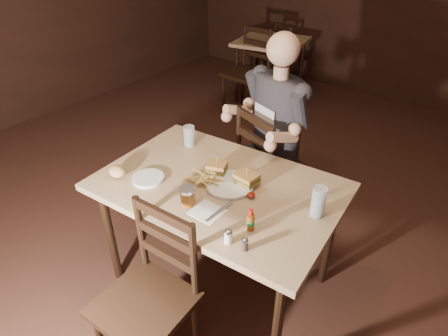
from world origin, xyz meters
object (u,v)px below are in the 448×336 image
Objects in this scene: chair_near at (144,304)px; side_plate at (148,179)px; main_table at (219,194)px; bg_chair_near at (245,74)px; syrup_dispenser at (187,196)px; hot_sauce at (251,220)px; chair_far at (274,169)px; bg_table at (271,47)px; bg_chair_far at (291,56)px; dinner_plate at (230,185)px; glass_right at (318,202)px; glass_left at (189,136)px; diner at (274,108)px.

chair_near is 0.67m from side_plate.
main_table is 1.42× the size of bg_chair_near.
chair_near is 0.56m from syrup_dispenser.
chair_far is at bearing 114.25° from hot_sauce.
bg_table is (-1.41, 2.78, -0.02)m from main_table.
bg_table is 1.07× the size of bg_chair_far.
dinner_plate is at bearing 86.01° from chair_near.
chair_far is at bearing 134.39° from glass_right.
side_plate reaches higher than bg_table.
glass_left is at bearing 172.75° from glass_right.
chair_near is 5.58× the size of glass_right.
main_table is 0.76m from chair_far.
glass_left reaches higher than hot_sauce.
bg_table is 3.32m from glass_right.
diner is (-0.14, 1.32, 0.52)m from chair_near.
diner reaches higher than syrup_dispenser.
chair_far is (1.34, -2.06, -0.21)m from bg_table.
glass_right is (0.48, 0.08, 0.07)m from dinner_plate.
diner is at bearing 139.44° from bg_chair_far.
main_table is 0.69m from chair_near.
syrup_dispenser is at bearing -3.83° from side_plate.
main_table is 1.49× the size of bg_table.
diner is 0.92m from syrup_dispenser.
dinner_plate is at bearing -170.94° from glass_right.
side_plate is at bearing 92.18° from chair_far.
chair_near is at bearing -122.17° from hot_sauce.
hot_sauce is 1.19× the size of syrup_dispenser.
bg_chair_near is 2.10m from diner.
chair_far is 3.64× the size of dinner_plate.
chair_far reaches higher than side_plate.
main_table is 0.10m from dinner_plate.
glass_right is at bearing 19.60° from side_plate.
chair_far reaches higher than dinner_plate.
glass_right is at bearing 152.86° from chair_far.
chair_far reaches higher than glass_left.
main_table and bg_table have the same top height.
diner is (1.33, -1.56, 0.48)m from bg_chair_near.
chair_near is 6.77× the size of glass_left.
diner is at bearing 89.14° from syrup_dispenser.
chair_near is at bearing -60.99° from glass_left.
chair_far reaches higher than bg_table.
glass_right is (0.48, 0.75, 0.40)m from chair_near.
bg_table is at bearing 116.80° from main_table.
syrup_dispenser is (0.41, -0.46, -0.02)m from glass_left.
diner is 0.94m from side_plate.
dinner_plate is at bearing 30.77° from side_plate.
main_table is at bearing -54.94° from bg_chair_near.
chair_far is 5.86× the size of glass_right.
bg_table is 7.88× the size of hot_sauce.
chair_far reaches higher than hot_sauce.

